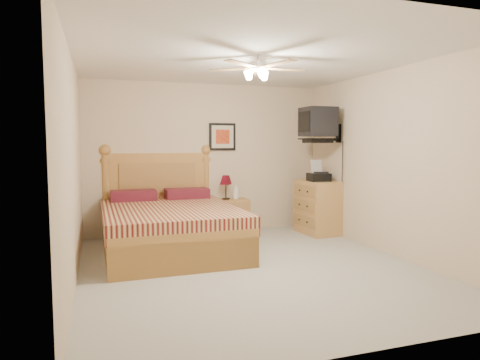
# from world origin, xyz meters

# --- Properties ---
(floor) EXTENTS (4.50, 4.50, 0.00)m
(floor) POSITION_xyz_m (0.00, 0.00, 0.00)
(floor) COLOR #A9A598
(floor) RESTS_ON ground
(ceiling) EXTENTS (4.00, 4.50, 0.04)m
(ceiling) POSITION_xyz_m (0.00, 0.00, 2.50)
(ceiling) COLOR white
(ceiling) RESTS_ON ground
(wall_back) EXTENTS (4.00, 0.04, 2.50)m
(wall_back) POSITION_xyz_m (0.00, 2.25, 1.25)
(wall_back) COLOR beige
(wall_back) RESTS_ON ground
(wall_front) EXTENTS (4.00, 0.04, 2.50)m
(wall_front) POSITION_xyz_m (0.00, -2.25, 1.25)
(wall_front) COLOR beige
(wall_front) RESTS_ON ground
(wall_left) EXTENTS (0.04, 4.50, 2.50)m
(wall_left) POSITION_xyz_m (-2.00, 0.00, 1.25)
(wall_left) COLOR beige
(wall_left) RESTS_ON ground
(wall_right) EXTENTS (0.04, 4.50, 2.50)m
(wall_right) POSITION_xyz_m (2.00, 0.00, 1.25)
(wall_right) COLOR beige
(wall_right) RESTS_ON ground
(bed) EXTENTS (1.79, 2.34, 1.50)m
(bed) POSITION_xyz_m (-0.81, 1.12, 0.75)
(bed) COLOR #B58437
(bed) RESTS_ON ground
(nightstand) EXTENTS (0.53, 0.40, 0.57)m
(nightstand) POSITION_xyz_m (0.37, 2.00, 0.29)
(nightstand) COLOR #B07E3F
(nightstand) RESTS_ON ground
(table_lamp) EXTENTS (0.23, 0.23, 0.40)m
(table_lamp) POSITION_xyz_m (0.28, 2.05, 0.77)
(table_lamp) COLOR #590815
(table_lamp) RESTS_ON nightstand
(lotion_bottle) EXTENTS (0.10, 0.11, 0.26)m
(lotion_bottle) POSITION_xyz_m (0.44, 2.02, 0.70)
(lotion_bottle) COLOR white
(lotion_bottle) RESTS_ON nightstand
(framed_picture) EXTENTS (0.46, 0.04, 0.46)m
(framed_picture) POSITION_xyz_m (0.27, 2.23, 1.62)
(framed_picture) COLOR black
(framed_picture) RESTS_ON wall_back
(dresser) EXTENTS (0.57, 0.79, 0.89)m
(dresser) POSITION_xyz_m (1.73, 1.54, 0.44)
(dresser) COLOR #BD8649
(dresser) RESTS_ON ground
(fax_machine) EXTENTS (0.36, 0.38, 0.35)m
(fax_machine) POSITION_xyz_m (1.71, 1.49, 1.06)
(fax_machine) COLOR black
(fax_machine) RESTS_ON dresser
(magazine_lower) EXTENTS (0.24, 0.28, 0.02)m
(magazine_lower) POSITION_xyz_m (1.71, 1.76, 0.90)
(magazine_lower) COLOR #AAA289
(magazine_lower) RESTS_ON dresser
(magazine_upper) EXTENTS (0.21, 0.28, 0.02)m
(magazine_upper) POSITION_xyz_m (1.71, 1.75, 0.92)
(magazine_upper) COLOR gray
(magazine_upper) RESTS_ON magazine_lower
(wall_tv) EXTENTS (0.56, 0.46, 0.58)m
(wall_tv) POSITION_xyz_m (1.75, 1.34, 1.81)
(wall_tv) COLOR black
(wall_tv) RESTS_ON wall_right
(ceiling_fan) EXTENTS (1.14, 1.14, 0.28)m
(ceiling_fan) POSITION_xyz_m (0.00, -0.20, 2.36)
(ceiling_fan) COLOR silver
(ceiling_fan) RESTS_ON ceiling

